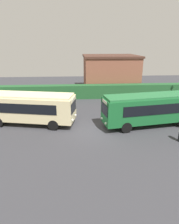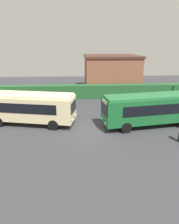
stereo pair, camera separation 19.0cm
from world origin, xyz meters
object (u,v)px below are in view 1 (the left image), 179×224
object	(u,v)px
bus_cream	(29,107)
bus_green	(151,108)
person_left	(52,110)
person_center	(57,105)

from	to	relation	value
bus_cream	bus_green	distance (m)	11.81
bus_green	bus_cream	bearing A→B (deg)	-14.77
bus_green	person_left	bearing A→B (deg)	-25.62
bus_cream	person_center	bearing A→B (deg)	66.39
person_center	bus_green	bearing A→B (deg)	-131.89
person_center	bus_cream	bearing A→B (deg)	128.13
bus_cream	bus_green	size ratio (longest dim) A/B	0.96
bus_cream	person_left	size ratio (longest dim) A/B	5.47
bus_green	person_center	size ratio (longest dim) A/B	5.74
bus_cream	person_left	bearing A→B (deg)	54.45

